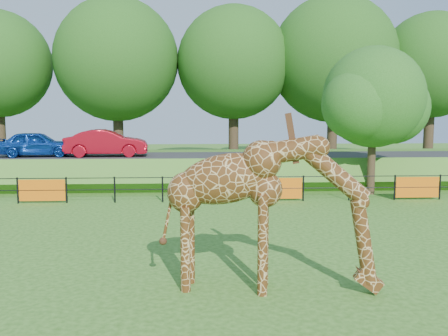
# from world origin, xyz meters

# --- Properties ---
(ground) EXTENTS (90.00, 90.00, 0.00)m
(ground) POSITION_xyz_m (0.00, 0.00, 0.00)
(ground) COLOR #2F5E17
(ground) RESTS_ON ground
(giraffe) EXTENTS (4.80, 1.64, 3.37)m
(giraffe) POSITION_xyz_m (1.03, -2.58, 1.69)
(giraffe) COLOR #512C10
(giraffe) RESTS_ON ground
(perimeter_fence) EXTENTS (28.07, 0.10, 1.10)m
(perimeter_fence) POSITION_xyz_m (0.00, 8.00, 0.55)
(perimeter_fence) COLOR black
(perimeter_fence) RESTS_ON ground
(embankment) EXTENTS (40.00, 9.00, 1.30)m
(embankment) POSITION_xyz_m (0.00, 15.50, 0.65)
(embankment) COLOR #2F5E17
(embankment) RESTS_ON ground
(road) EXTENTS (40.00, 5.00, 0.12)m
(road) POSITION_xyz_m (0.00, 14.00, 1.36)
(road) COLOR #292A2C
(road) RESTS_ON embankment
(car_blue) EXTENTS (4.09, 1.93, 1.35)m
(car_blue) POSITION_xyz_m (-9.04, 13.99, 2.10)
(car_blue) COLOR #1547B1
(car_blue) RESTS_ON road
(car_red) EXTENTS (4.41, 1.73, 1.43)m
(car_red) POSITION_xyz_m (-5.37, 13.93, 2.13)
(car_red) COLOR #B70D1D
(car_red) RESTS_ON road
(visitor) EXTENTS (0.61, 0.44, 1.54)m
(visitor) POSITION_xyz_m (1.22, 10.05, 0.77)
(visitor) COLOR black
(visitor) RESTS_ON ground
(tree_east) EXTENTS (5.40, 4.71, 6.76)m
(tree_east) POSITION_xyz_m (7.60, 9.63, 4.28)
(tree_east) COLOR black
(tree_east) RESTS_ON ground
(bg_tree_line) EXTENTS (37.30, 8.80, 11.82)m
(bg_tree_line) POSITION_xyz_m (1.89, 22.00, 7.19)
(bg_tree_line) COLOR black
(bg_tree_line) RESTS_ON ground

